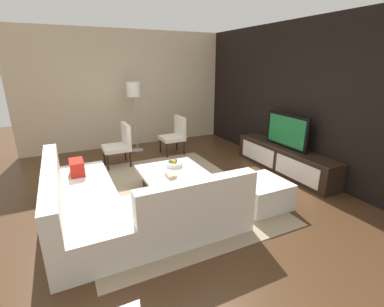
% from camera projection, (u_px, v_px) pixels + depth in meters
% --- Properties ---
extents(ground_plane, '(14.00, 14.00, 0.00)m').
position_uv_depth(ground_plane, '(170.00, 196.00, 4.43)').
color(ground_plane, '#4C301C').
extents(feature_wall_back, '(6.40, 0.12, 2.80)m').
position_uv_depth(feature_wall_back, '(303.00, 99.00, 5.10)').
color(feature_wall_back, black).
rests_on(feature_wall_back, ground).
extents(side_wall_left, '(0.12, 5.20, 2.80)m').
position_uv_depth(side_wall_left, '(129.00, 90.00, 6.79)').
color(side_wall_left, beige).
rests_on(side_wall_left, ground).
extents(area_rug, '(3.40, 2.67, 0.01)m').
position_uv_depth(area_rug, '(167.00, 193.00, 4.51)').
color(area_rug, tan).
rests_on(area_rug, ground).
extents(media_console, '(2.31, 0.46, 0.50)m').
position_uv_depth(media_console, '(284.00, 159.00, 5.34)').
color(media_console, black).
rests_on(media_console, ground).
extents(television, '(1.01, 0.06, 0.64)m').
position_uv_depth(television, '(287.00, 131.00, 5.15)').
color(television, black).
rests_on(television, media_console).
extents(sectional_couch, '(2.36, 2.32, 0.82)m').
position_uv_depth(sectional_couch, '(120.00, 206.00, 3.54)').
color(sectional_couch, white).
rests_on(sectional_couch, ground).
extents(coffee_table, '(1.02, 1.01, 0.38)m').
position_uv_depth(coffee_table, '(173.00, 181.00, 4.49)').
color(coffee_table, black).
rests_on(coffee_table, ground).
extents(accent_chair_near, '(0.54, 0.53, 0.87)m').
position_uv_depth(accent_chair_near, '(121.00, 142.00, 5.61)').
color(accent_chair_near, black).
rests_on(accent_chair_near, ground).
extents(floor_lamp, '(0.33, 0.33, 1.63)m').
position_uv_depth(floor_lamp, '(134.00, 93.00, 6.24)').
color(floor_lamp, '#A5A5AA').
rests_on(floor_lamp, ground).
extents(ottoman, '(0.70, 0.70, 0.40)m').
position_uv_depth(ottoman, '(261.00, 193.00, 4.06)').
color(ottoman, white).
rests_on(ottoman, ground).
extents(fruit_bowl, '(0.28, 0.28, 0.12)m').
position_uv_depth(fruit_bowl, '(174.00, 164.00, 4.61)').
color(fruit_bowl, silver).
rests_on(fruit_bowl, coffee_table).
extents(accent_chair_far, '(0.52, 0.50, 0.87)m').
position_uv_depth(accent_chair_far, '(176.00, 133.00, 6.34)').
color(accent_chair_far, black).
rests_on(accent_chair_far, ground).
extents(book_stack, '(0.21, 0.13, 0.06)m').
position_uv_depth(book_stack, '(171.00, 175.00, 4.19)').
color(book_stack, '#CCB78C').
rests_on(book_stack, coffee_table).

